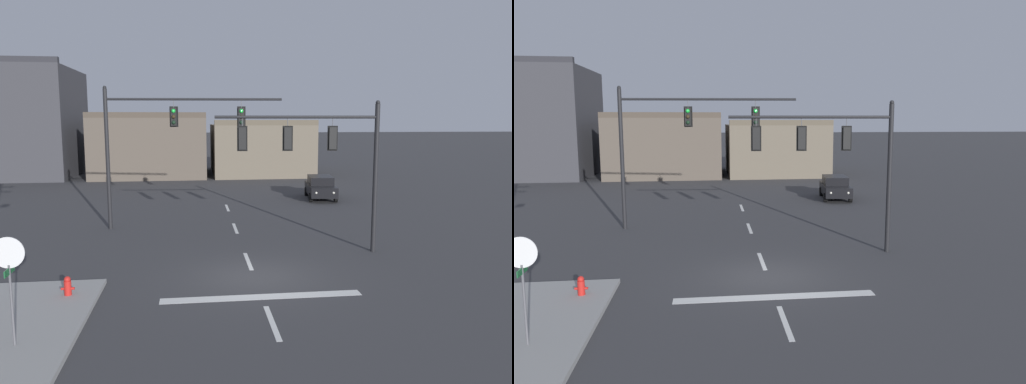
% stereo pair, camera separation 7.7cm
% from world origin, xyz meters
% --- Properties ---
extents(ground_plane, '(400.00, 400.00, 0.00)m').
position_xyz_m(ground_plane, '(0.00, 0.00, 0.00)').
color(ground_plane, '#353538').
extents(stop_bar_paint, '(6.40, 0.50, 0.01)m').
position_xyz_m(stop_bar_paint, '(0.00, -2.00, 0.00)').
color(stop_bar_paint, silver).
rests_on(stop_bar_paint, ground).
extents(lane_centreline, '(0.16, 26.40, 0.01)m').
position_xyz_m(lane_centreline, '(0.00, 2.00, 0.00)').
color(lane_centreline, silver).
rests_on(lane_centreline, ground).
extents(signal_mast_near_side, '(6.74, 0.69, 6.34)m').
position_xyz_m(signal_mast_near_side, '(3.23, 2.95, 4.30)').
color(signal_mast_near_side, black).
rests_on(signal_mast_near_side, ground).
extents(signal_mast_far_side, '(8.83, 1.02, 7.22)m').
position_xyz_m(signal_mast_far_side, '(-3.82, 8.45, 4.90)').
color(signal_mast_far_side, black).
rests_on(signal_mast_far_side, ground).
extents(stop_sign, '(0.76, 0.64, 2.83)m').
position_xyz_m(stop_sign, '(-6.46, -4.85, 2.14)').
color(stop_sign, '#56565B').
rests_on(stop_sign, ground).
extents(car_lot_nearside, '(2.34, 4.61, 1.61)m').
position_xyz_m(car_lot_nearside, '(6.81, 16.81, 0.86)').
color(car_lot_nearside, black).
rests_on(car_lot_nearside, ground).
extents(fire_hydrant, '(0.40, 0.30, 0.75)m').
position_xyz_m(fire_hydrant, '(-6.03, -1.46, 0.33)').
color(fire_hydrant, red).
rests_on(fire_hydrant, ground).
extents(building_row, '(30.99, 11.70, 10.95)m').
position_xyz_m(building_row, '(-8.25, 34.22, 3.82)').
color(building_row, '#38383D').
rests_on(building_row, ground).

